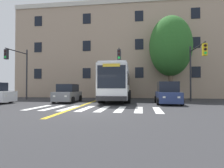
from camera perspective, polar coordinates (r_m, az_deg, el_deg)
ground_plane at (r=10.73m, az=-8.07°, el=-8.67°), size 120.00×120.00×0.00m
crosswalk at (r=11.69m, az=-5.84°, el=-8.02°), size 8.77×3.53×0.01m
lane_line_yellow_inner at (r=25.68m, az=-2.02°, el=-4.26°), size 0.12×36.00×0.01m
lane_line_yellow_outer at (r=25.65m, az=-1.66°, el=-4.26°), size 0.12×36.00×0.01m
city_bus at (r=19.25m, az=1.83°, el=0.31°), size 2.99×11.85×3.52m
car_grey_near_lane at (r=17.29m, az=-14.20°, el=-3.12°), size 2.03×3.87×1.72m
car_navy_far_lane at (r=15.63m, az=17.72°, el=-3.07°), size 2.14×3.81×1.90m
car_teal_behind_bus at (r=29.47m, az=1.90°, el=-2.26°), size 2.27×3.87×1.78m
traffic_light_near_corner at (r=18.27m, az=25.67°, el=6.40°), size 0.34×4.03×5.65m
traffic_light_far_corner at (r=21.94m, az=-28.09°, el=5.47°), size 0.46×3.33×5.85m
traffic_light_overhead at (r=18.91m, az=2.59°, el=6.08°), size 0.41×3.99×5.63m
street_tree_curbside_large at (r=22.48m, az=18.52°, el=11.58°), size 5.01×5.24×9.95m
building_facade at (r=28.27m, az=8.59°, el=9.72°), size 35.59×9.27×13.42m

